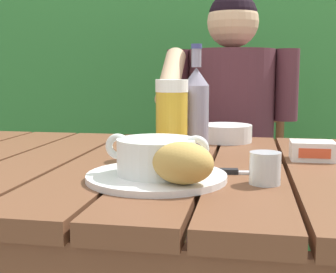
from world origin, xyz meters
TOP-DOWN VIEW (x-y plane):
  - dining_table at (-0.00, 0.00)m, footprint 1.46×0.89m
  - hedge_backdrop at (0.07, 1.67)m, footprint 3.10×0.78m
  - chair_near_diner at (0.10, 0.88)m, footprint 0.44×0.45m
  - person_eating at (0.09, 0.68)m, footprint 0.48×0.47m
  - serving_plate at (-0.01, -0.18)m, footprint 0.27×0.27m
  - soup_bowl at (-0.01, -0.18)m, footprint 0.20×0.15m
  - bread_roll at (0.05, -0.25)m, footprint 0.12×0.10m
  - beer_glass at (-0.02, 0.07)m, footprint 0.08×0.08m
  - beer_bottle at (0.03, 0.12)m, footprint 0.06×0.06m
  - water_glass_small at (0.19, -0.17)m, footprint 0.06×0.06m
  - butter_tub at (0.31, 0.08)m, footprint 0.10×0.08m
  - table_knife at (0.14, -0.10)m, footprint 0.14×0.03m
  - diner_bowl at (0.10, 0.34)m, footprint 0.15×0.15m

SIDE VIEW (x-z plane):
  - chair_near_diner at x=0.10m, z-range 0.01..0.94m
  - dining_table at x=0.00m, z-range 0.28..1.02m
  - person_eating at x=0.09m, z-range 0.11..1.34m
  - table_knife at x=0.14m, z-range 0.74..0.75m
  - serving_plate at x=-0.01m, z-range 0.74..0.75m
  - butter_tub at x=0.31m, z-range 0.74..0.78m
  - diner_bowl at x=0.10m, z-range 0.74..0.79m
  - water_glass_small at x=0.19m, z-range 0.74..0.80m
  - soup_bowl at x=-0.01m, z-range 0.75..0.82m
  - bread_roll at x=0.05m, z-range 0.75..0.82m
  - beer_glass at x=-0.02m, z-range 0.74..0.92m
  - hedge_backdrop at x=0.07m, z-range -0.28..1.95m
  - beer_bottle at x=0.03m, z-range 0.71..0.99m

